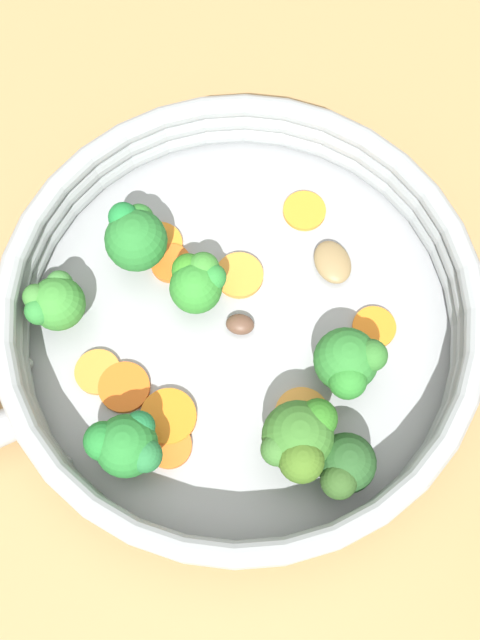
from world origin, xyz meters
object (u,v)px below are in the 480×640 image
broccoli_floret_2 (55,302)px  broccoli_floret_5 (197,281)px  broccoli_floret_6 (343,466)px  carrot_slice_0 (304,211)px  carrot_slice_8 (239,275)px  broccoli_floret_4 (299,439)px  carrot_slice_7 (302,414)px  skillet (240,330)px  broccoli_floret_0 (126,445)px  carrot_slice_9 (124,387)px  carrot_slice_3 (159,244)px  mushroom_piece_1 (333,262)px  carrot_slice_5 (374,327)px  mushroom_piece_0 (243,329)px  broccoli_floret_1 (348,363)px  carrot_slice_1 (169,446)px  carrot_slice_2 (171,263)px  carrot_slice_4 (168,417)px  carrot_slice_6 (98,372)px  broccoli_floret_3 (135,237)px

broccoli_floret_2 → broccoli_floret_5: (0.04, -0.09, -0.00)m
broccoli_floret_6 → broccoli_floret_2: bearing=72.6°
carrot_slice_0 → broccoli_floret_6: bearing=-162.5°
carrot_slice_8 → broccoli_floret_4: size_ratio=0.62×
carrot_slice_7 → skillet: bearing=46.0°
broccoli_floret_0 → broccoli_floret_2: (0.08, 0.07, -0.00)m
broccoli_floret_4 → carrot_slice_9: bearing=82.8°
carrot_slice_3 → mushroom_piece_1: (0.01, -0.13, 0.00)m
carrot_slice_9 → broccoli_floret_0: 0.05m
carrot_slice_5 → mushroom_piece_0: bearing=104.1°
broccoli_floret_1 → mushroom_piece_0: 0.08m
carrot_slice_1 → carrot_slice_5: same height
carrot_slice_5 → carrot_slice_3: bearing=79.7°
carrot_slice_2 → carrot_slice_4: (-0.11, -0.03, 0.00)m
carrot_slice_8 → broccoli_floret_1: bearing=-123.0°
mushroom_piece_1 → carrot_slice_2: bearing=102.4°
carrot_slice_6 → broccoli_floret_2: bearing=45.7°
broccoli_floret_0 → broccoli_floret_1: size_ratio=1.05×
carrot_slice_1 → broccoli_floret_5: (0.11, 0.01, 0.02)m
carrot_slice_2 → mushroom_piece_0: (-0.04, -0.06, 0.00)m
carrot_slice_8 → broccoli_floret_0: (-0.14, 0.04, 0.03)m
broccoli_floret_6 → carrot_slice_2: bearing=50.1°
skillet → carrot_slice_1: 0.10m
carrot_slice_3 → carrot_slice_8: size_ratio=1.00×
carrot_slice_1 → carrot_slice_5: (0.11, -0.12, -0.00)m
carrot_slice_8 → broccoli_floret_6: broccoli_floret_6 is taller
broccoli_floret_3 → carrot_slice_9: bearing=-171.5°
broccoli_floret_4 → mushroom_piece_0: bearing=35.4°
carrot_slice_8 → broccoli_floret_5: broccoli_floret_5 is taller
carrot_slice_0 → mushroom_piece_1: size_ratio=0.93×
carrot_slice_3 → broccoli_floret_2: broccoli_floret_2 is taller
carrot_slice_7 → broccoli_floret_3: 0.17m
broccoli_floret_4 → broccoli_floret_3: bearing=50.3°
broccoli_floret_2 → mushroom_piece_1: size_ratio=1.31×
skillet → broccoli_floret_1: bearing=-103.3°
broccoli_floret_1 → broccoli_floret_2: (-0.00, 0.21, -0.00)m
broccoli_floret_1 → skillet: bearing=76.7°
carrot_slice_2 → broccoli_floret_5: broccoli_floret_5 is taller
carrot_slice_7 → broccoli_floret_4: broccoli_floret_4 is taller
broccoli_floret_5 → broccoli_floret_6: broccoli_floret_6 is taller
carrot_slice_6 → carrot_slice_9: 0.02m
carrot_slice_0 → carrot_slice_1: same height
carrot_slice_5 → broccoli_floret_4: (-0.10, 0.04, 0.03)m
broccoli_floret_0 → mushroom_piece_1: size_ratio=1.51×
broccoli_floret_0 → broccoli_floret_6: 0.14m
carrot_slice_8 → skillet: bearing=-166.8°
skillet → carrot_slice_4: size_ratio=8.11×
broccoli_floret_0 → carrot_slice_5: bearing=-49.8°
carrot_slice_0 → carrot_slice_6: bearing=142.9°
carrot_slice_0 → carrot_slice_6: size_ratio=1.00×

